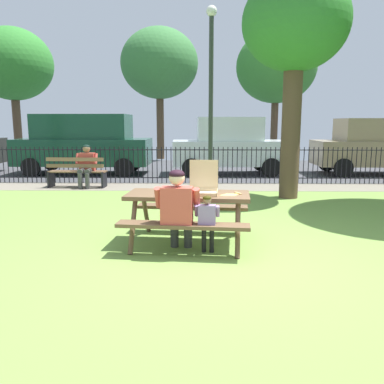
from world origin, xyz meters
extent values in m
cube|color=olive|center=(0.00, 1.36, -0.01)|extent=(28.00, 10.73, 0.02)
cube|color=gray|center=(0.00, 6.03, 0.00)|extent=(28.00, 1.40, 0.01)
cube|color=#424247|center=(0.00, 10.36, -0.01)|extent=(28.00, 7.26, 0.01)
cube|color=brown|center=(-0.58, 0.73, 0.74)|extent=(1.86, 0.92, 0.06)
cube|color=brown|center=(-0.63, 0.13, 0.44)|extent=(1.82, 0.44, 0.05)
cube|color=brown|center=(-0.53, 1.32, 0.44)|extent=(1.82, 0.44, 0.05)
cylinder|color=brown|center=(-1.35, 0.38, 0.35)|extent=(0.11, 0.44, 0.74)
cylinder|color=brown|center=(-1.28, 1.20, 0.35)|extent=(0.11, 0.44, 0.74)
cylinder|color=brown|center=(0.12, 0.25, 0.35)|extent=(0.11, 0.44, 0.74)
cylinder|color=brown|center=(0.19, 1.07, 0.35)|extent=(0.11, 0.44, 0.74)
cube|color=tan|center=(-0.36, 0.64, 0.78)|extent=(0.45, 0.45, 0.01)
cube|color=silver|center=(-0.36, 0.64, 0.78)|extent=(0.42, 0.42, 0.00)
cube|color=tan|center=(-0.38, 0.43, 0.80)|extent=(0.43, 0.04, 0.04)
cube|color=tan|center=(-0.35, 0.85, 0.80)|extent=(0.43, 0.04, 0.04)
cube|color=tan|center=(-0.57, 0.65, 0.80)|extent=(0.04, 0.43, 0.04)
cube|color=tan|center=(-0.15, 0.63, 0.80)|extent=(0.04, 0.43, 0.04)
cube|color=tan|center=(-0.35, 0.86, 1.04)|extent=(0.43, 0.05, 0.43)
pyramid|color=#EDCB64|center=(0.04, 0.63, 0.78)|extent=(0.30, 0.25, 0.01)
cube|color=tan|center=(0.16, 0.69, 0.78)|extent=(0.10, 0.17, 0.02)
cylinder|color=#353535|center=(-0.77, 0.56, 0.22)|extent=(0.12, 0.12, 0.44)
cylinder|color=#353535|center=(-0.79, 0.35, 0.47)|extent=(0.19, 0.43, 0.15)
cylinder|color=#353535|center=(-0.57, 0.54, 0.22)|extent=(0.12, 0.12, 0.44)
cylinder|color=#353535|center=(-0.59, 0.33, 0.47)|extent=(0.19, 0.43, 0.15)
cube|color=#CC4C3F|center=(-0.71, 0.13, 0.70)|extent=(0.44, 0.26, 0.52)
cylinder|color=#CC4C3F|center=(-0.97, 0.21, 0.80)|extent=(0.11, 0.22, 0.31)
cylinder|color=#CC4C3F|center=(-0.45, 0.16, 0.80)|extent=(0.11, 0.22, 0.31)
sphere|color=beige|center=(-0.71, 0.15, 1.08)|extent=(0.21, 0.21, 0.21)
ellipsoid|color=black|center=(-0.71, 0.14, 1.13)|extent=(0.21, 0.20, 0.12)
cylinder|color=black|center=(-0.34, 0.33, 0.22)|extent=(0.07, 0.07, 0.44)
cylinder|color=black|center=(-0.35, 0.22, 0.46)|extent=(0.10, 0.24, 0.08)
cylinder|color=black|center=(-0.24, 0.32, 0.22)|extent=(0.07, 0.07, 0.44)
cylinder|color=black|center=(-0.25, 0.21, 0.46)|extent=(0.10, 0.24, 0.08)
cube|color=#8C72A5|center=(-0.31, 0.10, 0.58)|extent=(0.24, 0.14, 0.29)
cylinder|color=#8C72A5|center=(-0.45, 0.14, 0.64)|extent=(0.06, 0.12, 0.17)
cylinder|color=#8C72A5|center=(-0.17, 0.11, 0.64)|extent=(0.06, 0.12, 0.17)
sphere|color=#8C6647|center=(-0.31, 0.11, 0.79)|extent=(0.12, 0.12, 0.12)
ellipsoid|color=#322F09|center=(-0.31, 0.10, 0.82)|extent=(0.12, 0.11, 0.07)
cylinder|color=black|center=(0.00, 6.73, 1.00)|extent=(21.00, 0.03, 0.03)
cylinder|color=black|center=(0.00, 6.73, 0.16)|extent=(21.00, 0.03, 0.03)
cylinder|color=black|center=(-6.34, 6.73, 0.54)|extent=(0.02, 0.02, 1.09)
cylinder|color=black|center=(-6.20, 6.73, 0.54)|extent=(0.02, 0.02, 1.09)
cylinder|color=black|center=(-6.06, 6.73, 0.54)|extent=(0.02, 0.02, 1.09)
cylinder|color=black|center=(-5.92, 6.73, 0.54)|extent=(0.02, 0.02, 1.09)
cylinder|color=black|center=(-5.78, 6.73, 0.54)|extent=(0.02, 0.02, 1.09)
cylinder|color=black|center=(-5.64, 6.73, 0.54)|extent=(0.02, 0.02, 1.09)
cylinder|color=black|center=(-5.50, 6.73, 0.54)|extent=(0.02, 0.02, 1.09)
cylinder|color=black|center=(-5.36, 6.73, 0.54)|extent=(0.02, 0.02, 1.09)
cylinder|color=black|center=(-5.21, 6.73, 0.54)|extent=(0.02, 0.02, 1.09)
cylinder|color=black|center=(-5.07, 6.73, 0.54)|extent=(0.02, 0.02, 1.09)
cylinder|color=black|center=(-4.93, 6.73, 0.54)|extent=(0.02, 0.02, 1.09)
cylinder|color=black|center=(-4.79, 6.73, 0.54)|extent=(0.02, 0.02, 1.09)
cylinder|color=black|center=(-4.65, 6.73, 0.54)|extent=(0.02, 0.02, 1.09)
cylinder|color=black|center=(-4.51, 6.73, 0.54)|extent=(0.02, 0.02, 1.09)
cylinder|color=black|center=(-4.37, 6.73, 0.54)|extent=(0.02, 0.02, 1.09)
cylinder|color=black|center=(-4.23, 6.73, 0.54)|extent=(0.02, 0.02, 1.09)
cylinder|color=black|center=(-4.09, 6.73, 0.54)|extent=(0.02, 0.02, 1.09)
cylinder|color=black|center=(-3.95, 6.73, 0.54)|extent=(0.02, 0.02, 1.09)
cylinder|color=black|center=(-3.81, 6.73, 0.54)|extent=(0.02, 0.02, 1.09)
cylinder|color=black|center=(-3.66, 6.73, 0.54)|extent=(0.02, 0.02, 1.09)
cylinder|color=black|center=(-3.52, 6.73, 0.54)|extent=(0.02, 0.02, 1.09)
cylinder|color=black|center=(-3.38, 6.73, 0.54)|extent=(0.02, 0.02, 1.09)
cylinder|color=black|center=(-3.24, 6.73, 0.54)|extent=(0.02, 0.02, 1.09)
cylinder|color=black|center=(-3.10, 6.73, 0.54)|extent=(0.02, 0.02, 1.09)
cylinder|color=black|center=(-2.96, 6.73, 0.54)|extent=(0.02, 0.02, 1.09)
cylinder|color=black|center=(-2.82, 6.73, 0.54)|extent=(0.02, 0.02, 1.09)
cylinder|color=black|center=(-2.68, 6.73, 0.54)|extent=(0.02, 0.02, 1.09)
cylinder|color=black|center=(-2.54, 6.73, 0.54)|extent=(0.02, 0.02, 1.09)
cylinder|color=black|center=(-2.40, 6.73, 0.54)|extent=(0.02, 0.02, 1.09)
cylinder|color=black|center=(-2.25, 6.73, 0.54)|extent=(0.02, 0.02, 1.09)
cylinder|color=black|center=(-2.11, 6.73, 0.54)|extent=(0.02, 0.02, 1.09)
cylinder|color=black|center=(-1.97, 6.73, 0.54)|extent=(0.02, 0.02, 1.09)
cylinder|color=black|center=(-1.83, 6.73, 0.54)|extent=(0.02, 0.02, 1.09)
cylinder|color=black|center=(-1.69, 6.73, 0.54)|extent=(0.02, 0.02, 1.09)
cylinder|color=black|center=(-1.55, 6.73, 0.54)|extent=(0.02, 0.02, 1.09)
cylinder|color=black|center=(-1.41, 6.73, 0.54)|extent=(0.02, 0.02, 1.09)
cylinder|color=black|center=(-1.27, 6.73, 0.54)|extent=(0.02, 0.02, 1.09)
cylinder|color=black|center=(-1.13, 6.73, 0.54)|extent=(0.02, 0.02, 1.09)
cylinder|color=black|center=(-0.99, 6.73, 0.54)|extent=(0.02, 0.02, 1.09)
cylinder|color=black|center=(-0.85, 6.73, 0.54)|extent=(0.02, 0.02, 1.09)
cylinder|color=black|center=(-0.70, 6.73, 0.54)|extent=(0.02, 0.02, 1.09)
cylinder|color=black|center=(-0.56, 6.73, 0.54)|extent=(0.02, 0.02, 1.09)
cylinder|color=black|center=(-0.42, 6.73, 0.54)|extent=(0.02, 0.02, 1.09)
cylinder|color=black|center=(-0.28, 6.73, 0.54)|extent=(0.02, 0.02, 1.09)
cylinder|color=black|center=(-0.14, 6.73, 0.54)|extent=(0.02, 0.02, 1.09)
cylinder|color=black|center=(0.00, 6.73, 0.54)|extent=(0.02, 0.02, 1.09)
cylinder|color=black|center=(0.14, 6.73, 0.54)|extent=(0.02, 0.02, 1.09)
cylinder|color=black|center=(0.28, 6.73, 0.54)|extent=(0.02, 0.02, 1.09)
cylinder|color=black|center=(0.42, 6.73, 0.54)|extent=(0.02, 0.02, 1.09)
cylinder|color=black|center=(0.56, 6.73, 0.54)|extent=(0.02, 0.02, 1.09)
cylinder|color=black|center=(0.70, 6.73, 0.54)|extent=(0.02, 0.02, 1.09)
cylinder|color=black|center=(0.85, 6.73, 0.54)|extent=(0.02, 0.02, 1.09)
cylinder|color=black|center=(0.99, 6.73, 0.54)|extent=(0.02, 0.02, 1.09)
cylinder|color=black|center=(1.13, 6.73, 0.54)|extent=(0.02, 0.02, 1.09)
cylinder|color=black|center=(1.27, 6.73, 0.54)|extent=(0.02, 0.02, 1.09)
cylinder|color=black|center=(1.41, 6.73, 0.54)|extent=(0.02, 0.02, 1.09)
cylinder|color=black|center=(1.55, 6.73, 0.54)|extent=(0.02, 0.02, 1.09)
cylinder|color=black|center=(1.69, 6.73, 0.54)|extent=(0.02, 0.02, 1.09)
cylinder|color=black|center=(1.83, 6.73, 0.54)|extent=(0.02, 0.02, 1.09)
cylinder|color=black|center=(1.97, 6.73, 0.54)|extent=(0.02, 0.02, 1.09)
cylinder|color=black|center=(2.11, 6.73, 0.54)|extent=(0.02, 0.02, 1.09)
cylinder|color=black|center=(2.25, 6.73, 0.54)|extent=(0.02, 0.02, 1.09)
cylinder|color=black|center=(2.40, 6.73, 0.54)|extent=(0.02, 0.02, 1.09)
cylinder|color=black|center=(2.54, 6.73, 0.54)|extent=(0.02, 0.02, 1.09)
cylinder|color=black|center=(2.68, 6.73, 0.54)|extent=(0.02, 0.02, 1.09)
cylinder|color=black|center=(2.82, 6.73, 0.54)|extent=(0.02, 0.02, 1.09)
cylinder|color=black|center=(2.96, 6.73, 0.54)|extent=(0.02, 0.02, 1.09)
cylinder|color=black|center=(3.10, 6.73, 0.54)|extent=(0.02, 0.02, 1.09)
cylinder|color=black|center=(3.24, 6.73, 0.54)|extent=(0.02, 0.02, 1.09)
cylinder|color=black|center=(3.38, 6.73, 0.54)|extent=(0.02, 0.02, 1.09)
cylinder|color=black|center=(3.52, 6.73, 0.54)|extent=(0.02, 0.02, 1.09)
cylinder|color=black|center=(3.66, 6.73, 0.54)|extent=(0.02, 0.02, 1.09)
cylinder|color=black|center=(3.81, 6.73, 0.54)|extent=(0.02, 0.02, 1.09)
cylinder|color=black|center=(3.95, 6.73, 0.54)|extent=(0.02, 0.02, 1.09)
cylinder|color=black|center=(4.09, 6.73, 0.54)|extent=(0.02, 0.02, 1.09)
cylinder|color=black|center=(4.23, 6.73, 0.54)|extent=(0.02, 0.02, 1.09)
cylinder|color=black|center=(4.37, 6.73, 0.54)|extent=(0.02, 0.02, 1.09)
cylinder|color=black|center=(4.51, 6.73, 0.54)|extent=(0.02, 0.02, 1.09)
cylinder|color=black|center=(4.65, 6.73, 0.54)|extent=(0.02, 0.02, 1.09)
cylinder|color=black|center=(4.79, 6.73, 0.54)|extent=(0.02, 0.02, 1.09)
cylinder|color=black|center=(4.93, 6.73, 0.54)|extent=(0.02, 0.02, 1.09)
cube|color=brown|center=(-3.85, 6.10, 0.44)|extent=(1.60, 0.15, 0.04)
cube|color=brown|center=(-3.85, 5.96, 0.44)|extent=(1.60, 0.15, 0.04)
cube|color=brown|center=(-3.86, 5.82, 0.44)|extent=(1.60, 0.15, 0.04)
cube|color=brown|center=(-3.86, 5.76, 0.62)|extent=(1.60, 0.10, 0.11)
cube|color=brown|center=(-3.86, 5.76, 0.80)|extent=(1.60, 0.10, 0.11)
cube|color=black|center=(-3.09, 5.88, 0.22)|extent=(0.06, 0.44, 0.44)
cube|color=black|center=(-4.61, 5.93, 0.22)|extent=(0.06, 0.44, 0.44)
cylinder|color=#3E3E3E|center=(-3.48, 5.59, 0.22)|extent=(0.12, 0.12, 0.44)
cylinder|color=#3E3E3E|center=(-3.48, 5.80, 0.47)|extent=(0.15, 0.42, 0.15)
cylinder|color=#3E3E3E|center=(-3.68, 5.59, 0.22)|extent=(0.12, 0.12, 0.44)
cylinder|color=#3E3E3E|center=(-3.68, 5.80, 0.47)|extent=(0.15, 0.42, 0.15)
cube|color=#CC4C3F|center=(-3.58, 6.01, 0.70)|extent=(0.42, 0.22, 0.52)
cylinder|color=#CC4C3F|center=(-3.32, 5.96, 0.80)|extent=(0.09, 0.21, 0.31)
cylinder|color=#CC4C3F|center=(-3.84, 5.96, 0.80)|extent=(0.09, 0.21, 0.31)
sphere|color=#8C6647|center=(-3.58, 5.99, 1.08)|extent=(0.21, 0.21, 0.21)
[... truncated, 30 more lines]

